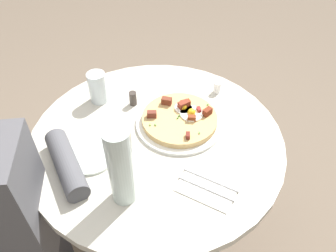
% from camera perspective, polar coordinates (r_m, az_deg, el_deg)
% --- Properties ---
extents(ground_plane, '(6.00, 6.00, 0.00)m').
position_cam_1_polar(ground_plane, '(1.75, -1.41, -18.14)').
color(ground_plane, '#6B5B4C').
extents(dining_table, '(0.87, 0.87, 0.71)m').
position_cam_1_polar(dining_table, '(1.29, -1.83, -6.95)').
color(dining_table, beige).
rests_on(dining_table, ground_plane).
extents(pizza_plate, '(0.31, 0.31, 0.01)m').
position_cam_1_polar(pizza_plate, '(1.21, 1.94, 0.60)').
color(pizza_plate, white).
rests_on(pizza_plate, dining_table).
extents(breakfast_pizza, '(0.27, 0.27, 0.05)m').
position_cam_1_polar(breakfast_pizza, '(1.20, 2.06, 1.38)').
color(breakfast_pizza, tan).
rests_on(breakfast_pizza, pizza_plate).
extents(bread_plate, '(0.18, 0.18, 0.01)m').
position_cam_1_polar(bread_plate, '(1.14, -12.92, -4.49)').
color(bread_plate, silver).
rests_on(bread_plate, dining_table).
extents(napkin, '(0.22, 0.21, 0.00)m').
position_cam_1_polar(napkin, '(1.04, 6.86, -9.65)').
color(napkin, white).
rests_on(napkin, dining_table).
extents(fork, '(0.15, 0.11, 0.00)m').
position_cam_1_polar(fork, '(1.05, 7.27, -8.80)').
color(fork, silver).
rests_on(fork, napkin).
extents(knife, '(0.15, 0.11, 0.00)m').
position_cam_1_polar(knife, '(1.03, 6.48, -10.22)').
color(knife, silver).
rests_on(knife, napkin).
extents(water_glass, '(0.07, 0.07, 0.12)m').
position_cam_1_polar(water_glass, '(1.30, -11.70, 6.36)').
color(water_glass, silver).
rests_on(water_glass, dining_table).
extents(water_bottle, '(0.07, 0.07, 0.27)m').
position_cam_1_polar(water_bottle, '(0.92, -7.93, -6.80)').
color(water_bottle, silver).
rests_on(water_bottle, dining_table).
extents(salt_shaker, '(0.03, 0.03, 0.05)m').
position_cam_1_polar(salt_shaker, '(1.35, 8.25, 6.42)').
color(salt_shaker, white).
rests_on(salt_shaker, dining_table).
extents(pepper_shaker, '(0.03, 0.03, 0.05)m').
position_cam_1_polar(pepper_shaker, '(1.28, -5.89, 4.62)').
color(pepper_shaker, '#3F3833').
rests_on(pepper_shaker, dining_table).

